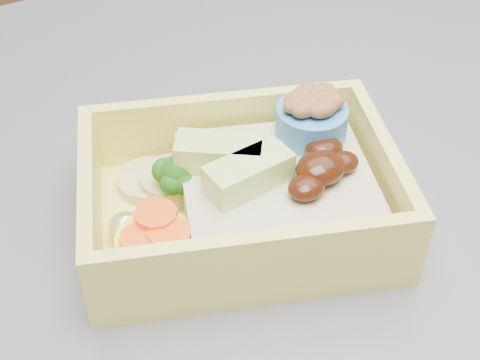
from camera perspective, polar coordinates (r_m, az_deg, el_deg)
bento_box at (r=0.42m, az=0.81°, el=-0.93°), size 0.23×0.19×0.07m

